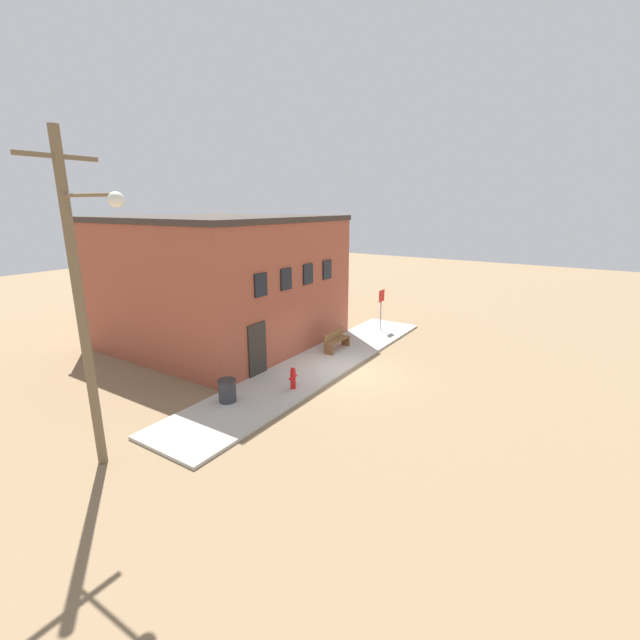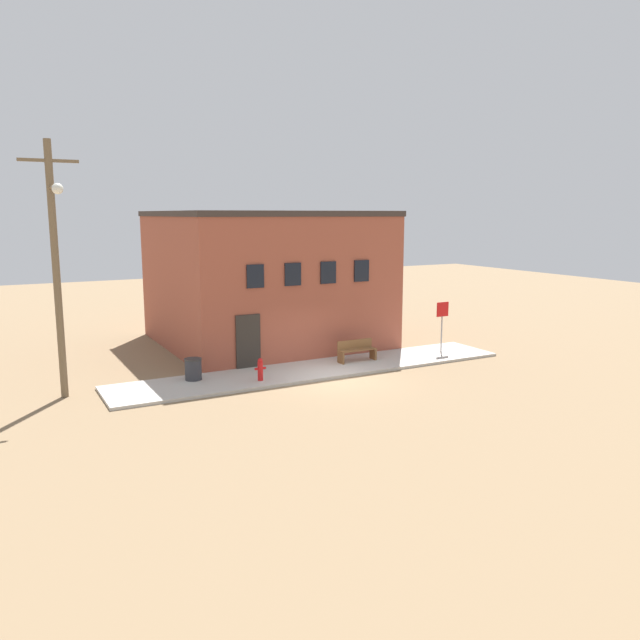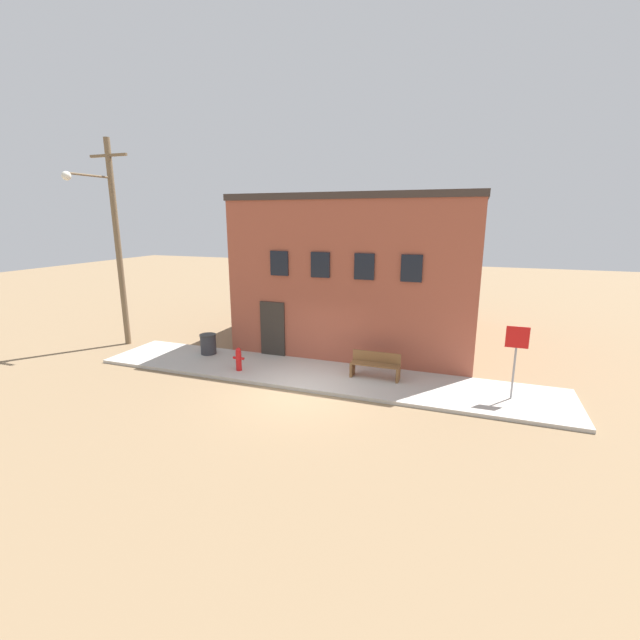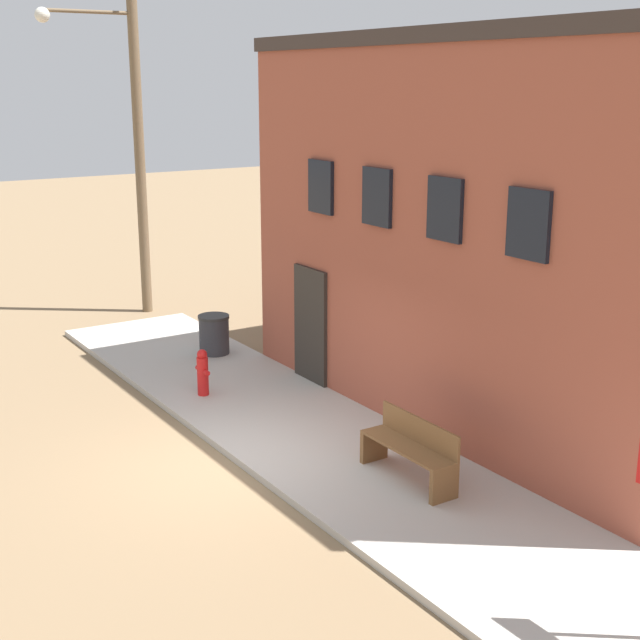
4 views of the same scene
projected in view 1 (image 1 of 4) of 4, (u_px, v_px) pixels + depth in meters
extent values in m
plane|color=#846B4C|center=(347.00, 373.00, 17.49)|extent=(80.00, 80.00, 0.00)
cube|color=#BCB7AD|center=(318.00, 365.00, 18.22)|extent=(15.99, 2.80, 0.11)
cube|color=#9E4C38|center=(220.00, 282.00, 21.03)|extent=(9.15, 9.36, 5.91)
cube|color=#382D28|center=(216.00, 218.00, 20.23)|extent=(9.25, 9.46, 0.24)
cube|color=black|center=(261.00, 285.00, 16.42)|extent=(0.70, 0.08, 0.90)
cube|color=black|center=(286.00, 279.00, 17.72)|extent=(0.70, 0.08, 0.90)
cube|color=black|center=(308.00, 274.00, 19.02)|extent=(0.70, 0.08, 0.90)
cube|color=black|center=(327.00, 270.00, 20.31)|extent=(0.70, 0.08, 0.90)
cube|color=#2D2823|center=(257.00, 351.00, 16.81)|extent=(1.00, 0.08, 2.20)
cylinder|color=red|center=(293.00, 380.00, 15.64)|extent=(0.20, 0.20, 0.68)
sphere|color=red|center=(293.00, 370.00, 15.54)|extent=(0.18, 0.18, 0.18)
cylinder|color=red|center=(291.00, 378.00, 15.49)|extent=(0.11, 0.09, 0.09)
cylinder|color=red|center=(296.00, 376.00, 15.74)|extent=(0.11, 0.09, 0.09)
cylinder|color=gray|center=(381.00, 310.00, 22.87)|extent=(0.06, 0.06, 2.18)
cube|color=red|center=(382.00, 296.00, 22.65)|extent=(0.62, 0.02, 0.62)
cube|color=brown|center=(329.00, 350.00, 19.24)|extent=(0.08, 0.44, 0.46)
cube|color=brown|center=(346.00, 341.00, 20.49)|extent=(0.08, 0.44, 0.46)
cube|color=brown|center=(337.00, 340.00, 19.80)|extent=(1.62, 0.44, 0.04)
cube|color=brown|center=(334.00, 335.00, 19.85)|extent=(1.62, 0.04, 0.36)
cylinder|color=#333338|center=(227.00, 391.00, 14.61)|extent=(0.60, 0.60, 0.72)
cylinder|color=#2D2D2D|center=(227.00, 381.00, 14.51)|extent=(0.63, 0.63, 0.06)
cylinder|color=brown|center=(81.00, 310.00, 10.34)|extent=(0.24, 0.24, 8.34)
cylinder|color=brown|center=(88.00, 195.00, 9.11)|extent=(0.08, 2.00, 0.08)
sphere|color=silver|center=(116.00, 200.00, 8.61)|extent=(0.32, 0.32, 0.32)
cube|color=brown|center=(58.00, 156.00, 9.42)|extent=(1.80, 0.10, 0.10)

